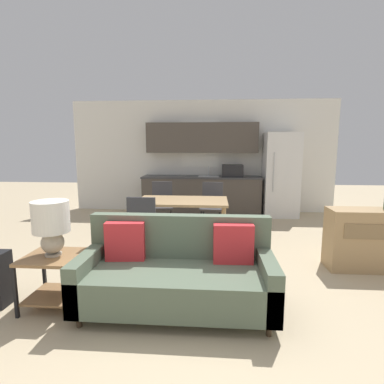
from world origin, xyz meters
TOP-DOWN VIEW (x-y plane):
  - ground_plane at (0.00, 0.00)m, footprint 20.00×20.00m
  - wall_back at (-0.00, 4.63)m, footprint 6.40×0.07m
  - kitchen_counter at (0.02, 4.33)m, footprint 2.79×0.65m
  - refrigerator at (1.82, 4.22)m, footprint 0.76×0.75m
  - dining_table at (-0.22, 2.11)m, footprint 1.49×0.86m
  - couch at (-0.05, 0.03)m, footprint 1.88×0.80m
  - side_table at (-1.30, -0.04)m, footprint 0.52×0.52m
  - table_lamp at (-1.29, -0.03)m, footprint 0.35×0.35m
  - credenza at (2.37, 1.15)m, footprint 1.13×0.40m
  - dining_chair_near_left at (-0.70, 1.32)m, footprint 0.42×0.42m
  - dining_chair_far_left at (-0.71, 2.94)m, footprint 0.48×0.48m
  - dining_chair_far_right at (0.26, 2.89)m, footprint 0.46×0.46m

SIDE VIEW (x-z plane):
  - ground_plane at x=0.00m, z-range 0.00..0.00m
  - couch at x=-0.05m, z-range -0.10..0.80m
  - side_table at x=-1.30m, z-range 0.10..0.63m
  - credenza at x=2.37m, z-range 0.00..0.80m
  - dining_chair_near_left at x=-0.70m, z-range 0.05..0.96m
  - dining_chair_far_left at x=-0.71m, z-range 0.05..0.96m
  - dining_chair_far_right at x=0.26m, z-range 0.05..0.96m
  - dining_table at x=-0.22m, z-range 0.30..1.02m
  - kitchen_counter at x=0.02m, z-range -0.23..1.92m
  - table_lamp at x=-1.29m, z-range 0.59..1.14m
  - refrigerator at x=1.82m, z-range 0.00..1.91m
  - wall_back at x=0.00m, z-range 0.00..2.70m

